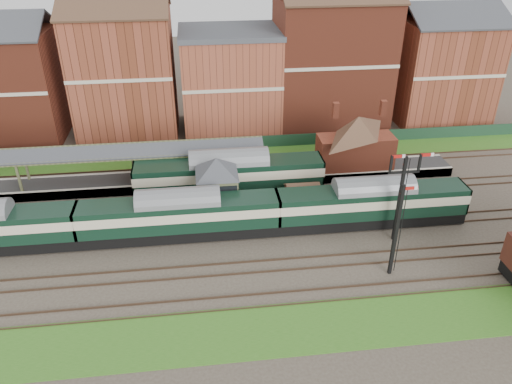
{
  "coord_description": "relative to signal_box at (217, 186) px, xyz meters",
  "views": [
    {
      "loc": [
        -4.39,
        -36.75,
        25.27
      ],
      "look_at": [
        0.42,
        2.0,
        3.0
      ],
      "focal_mm": 35.0,
      "sensor_mm": 36.0,
      "label": 1
    }
  ],
  "objects": [
    {
      "name": "ground",
      "position": [
        3.0,
        -3.25,
        -3.19
      ],
      "size": [
        160.0,
        160.0,
        0.0
      ],
      "primitive_type": "plane",
      "color": "#473D33",
      "rests_on": "ground"
    },
    {
      "name": "grass_back",
      "position": [
        3.0,
        12.75,
        -3.16
      ],
      "size": [
        90.0,
        4.5,
        0.06
      ],
      "primitive_type": "cube",
      "color": "#2D6619",
      "rests_on": "ground"
    },
    {
      "name": "grass_front",
      "position": [
        3.0,
        -15.25,
        -3.16
      ],
      "size": [
        90.0,
        5.0,
        0.06
      ],
      "primitive_type": "cube",
      "color": "#2D6619",
      "rests_on": "ground"
    },
    {
      "name": "fence",
      "position": [
        3.0,
        14.75,
        -2.44
      ],
      "size": [
        90.0,
        0.12,
        1.5
      ],
      "primitive_type": "cube",
      "color": "#193823",
      "rests_on": "ground"
    },
    {
      "name": "platform",
      "position": [
        -2.0,
        6.5,
        -2.69
      ],
      "size": [
        55.0,
        3.4,
        1.0
      ],
      "primitive_type": "cube",
      "color": "#2D2D2D",
      "rests_on": "ground"
    },
    {
      "name": "signal_box",
      "position": [
        0.0,
        0.0,
        0.0
      ],
      "size": [
        5.4,
        5.4,
        6.0
      ],
      "color": "#596F4F",
      "rests_on": "ground"
    },
    {
      "name": "brick_hut",
      "position": [
        8.0,
        0.0,
        -2.0
      ],
      "size": [
        3.2,
        2.64,
        2.94
      ],
      "color": "brown",
      "rests_on": "ground"
    },
    {
      "name": "station_building",
      "position": [
        15.0,
        6.5,
        0.76
      ],
      "size": [
        8.1,
        8.1,
        5.9
      ],
      "color": "maroon",
      "rests_on": "platform"
    },
    {
      "name": "canopy",
      "position": [
        -8.0,
        6.5,
        1.39
      ],
      "size": [
        26.0,
        3.89,
        4.08
      ],
      "color": "#484A2E",
      "rests_on": "platform"
    },
    {
      "name": "semaphore_bracket",
      "position": [
        15.04,
        -5.75,
        1.44
      ],
      "size": [
        3.6,
        0.25,
        8.18
      ],
      "color": "black",
      "rests_on": "ground"
    },
    {
      "name": "semaphore_siding",
      "position": [
        13.02,
        -10.25,
        0.96
      ],
      "size": [
        1.23,
        0.25,
        8.0
      ],
      "color": "black",
      "rests_on": "ground"
    },
    {
      "name": "town_backdrop",
      "position": [
        2.82,
        21.75,
        3.81
      ],
      "size": [
        69.0,
        10.0,
        16.0
      ],
      "color": "maroon",
      "rests_on": "ground"
    },
    {
      "name": "dmu_train",
      "position": [
        -3.47,
        -3.25,
        -0.87
      ],
      "size": [
        51.38,
        2.7,
        3.95
      ],
      "color": "black",
      "rests_on": "ground"
    },
    {
      "name": "platform_railcar",
      "position": [
        1.34,
        3.25,
        -0.71
      ],
      "size": [
        18.44,
        2.91,
        4.25
      ],
      "color": "black",
      "rests_on": "ground"
    }
  ]
}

